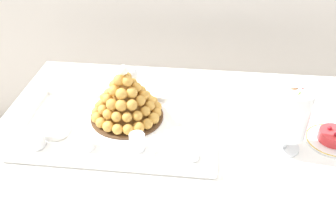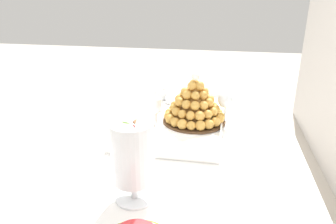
# 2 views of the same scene
# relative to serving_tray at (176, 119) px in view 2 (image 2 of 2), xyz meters

# --- Properties ---
(buffet_table) EXTENTS (1.32, 0.91, 0.74)m
(buffet_table) POSITION_rel_serving_tray_xyz_m (0.21, 0.02, -0.09)
(buffet_table) COLOR brown
(buffet_table) RESTS_ON ground_plane
(serving_tray) EXTENTS (0.67, 0.39, 0.02)m
(serving_tray) POSITION_rel_serving_tray_xyz_m (0.00, 0.00, 0.00)
(serving_tray) COLOR white
(serving_tray) RESTS_ON buffet_table
(croquembouche) EXTENTS (0.26, 0.26, 0.21)m
(croquembouche) POSITION_rel_serving_tray_xyz_m (0.01, 0.08, 0.08)
(croquembouche) COLOR #4C331E
(croquembouche) RESTS_ON serving_tray
(dessert_cup_left) EXTENTS (0.05, 0.05, 0.06)m
(dessert_cup_left) POSITION_rel_serving_tray_xyz_m (-0.25, -0.11, 0.03)
(dessert_cup_left) COLOR silver
(dessert_cup_left) RESTS_ON serving_tray
(dessert_cup_mid_left) EXTENTS (0.05, 0.05, 0.06)m
(dessert_cup_mid_left) POSITION_rel_serving_tray_xyz_m (-0.08, -0.10, 0.03)
(dessert_cup_mid_left) COLOR silver
(dessert_cup_mid_left) RESTS_ON serving_tray
(dessert_cup_centre) EXTENTS (0.05, 0.05, 0.06)m
(dessert_cup_centre) POSITION_rel_serving_tray_xyz_m (0.08, -0.09, 0.03)
(dessert_cup_centre) COLOR silver
(dessert_cup_centre) RESTS_ON serving_tray
(dessert_cup_mid_right) EXTENTS (0.05, 0.05, 0.05)m
(dessert_cup_mid_right) POSITION_rel_serving_tray_xyz_m (0.26, -0.11, 0.02)
(dessert_cup_mid_right) COLOR silver
(dessert_cup_mid_right) RESTS_ON serving_tray
(creme_brulee_ramekin) EXTENTS (0.10, 0.10, 0.02)m
(creme_brulee_ramekin) POSITION_rel_serving_tray_xyz_m (-0.21, -0.04, 0.02)
(creme_brulee_ramekin) COLOR white
(creme_brulee_ramekin) RESTS_ON serving_tray
(macaron_goblet) EXTENTS (0.11, 0.11, 0.23)m
(macaron_goblet) POSITION_rel_serving_tray_xyz_m (0.55, -0.02, 0.13)
(macaron_goblet) COLOR white
(macaron_goblet) RESTS_ON buffet_table
(wine_glass) EXTENTS (0.07, 0.07, 0.14)m
(wine_glass) POSITION_rel_serving_tray_xyz_m (0.00, 0.20, 0.10)
(wine_glass) COLOR silver
(wine_glass) RESTS_ON buffet_table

